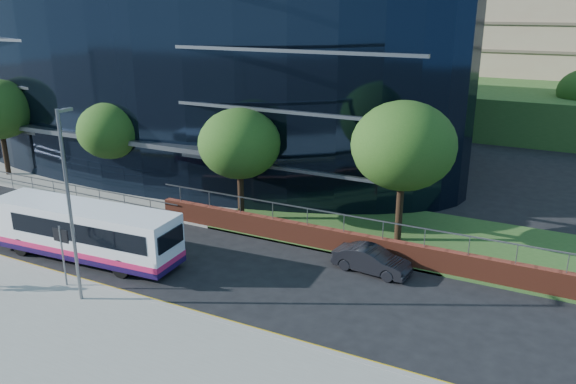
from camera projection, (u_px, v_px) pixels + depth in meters
The scene contains 16 objects.
ground at pixel (28, 255), 28.02m from camera, with size 200.00×200.00×0.00m, color black.
kerb at pixel (10, 261), 27.15m from camera, with size 80.00×0.25×0.16m, color gray.
yellow_line_outer at pixel (14, 261), 27.34m from camera, with size 80.00×0.08×0.01m, color gold.
yellow_line_inner at pixel (16, 260), 27.47m from camera, with size 80.00×0.08×0.01m, color gold.
far_forecourt at pixel (100, 180), 39.89m from camera, with size 50.00×8.00×0.10m, color gray.
grass_verge at pixel (565, 263), 26.98m from camera, with size 36.00×8.00×0.12m, color #2D511E.
glass_office at pixel (199, 56), 44.86m from camera, with size 44.00×23.10×16.00m.
retaining_wall at pixel (467, 266), 25.40m from camera, with size 34.00×0.40×2.11m.
guard_railings at pixel (32, 181), 37.12m from camera, with size 24.00×0.05×1.10m.
street_sign at pixel (61, 243), 24.06m from camera, with size 0.85×0.09×2.80m.
tree_far_b at pixel (111, 131), 36.02m from camera, with size 4.29×4.29×6.05m.
tree_far_c at pixel (239, 144), 31.19m from camera, with size 4.62×4.62×6.51m.
tree_far_d at pixel (404, 146), 27.96m from camera, with size 5.28×5.28×7.44m.
streetlight_east at pixel (70, 202), 22.20m from camera, with size 0.15×0.77×8.00m.
city_bus at pixel (86, 231), 27.18m from camera, with size 10.15×2.97×2.71m.
parked_car at pixel (372, 260), 26.06m from camera, with size 1.27×3.65×1.20m, color black.
Camera 1 is at (23.21, -16.91, 11.82)m, focal length 35.00 mm.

